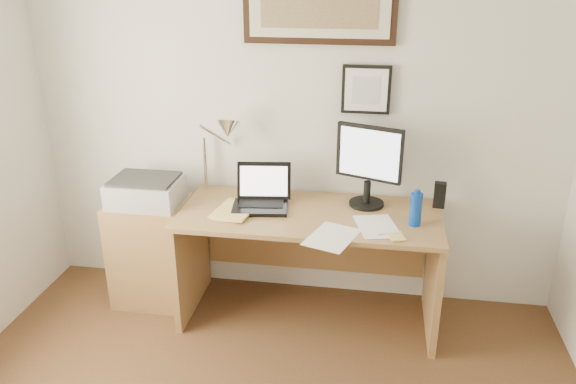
% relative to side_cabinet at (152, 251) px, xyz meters
% --- Properties ---
extents(wall_back, '(3.50, 0.02, 2.50)m').
position_rel_side_cabinet_xyz_m(wall_back, '(0.92, 0.32, 0.89)').
color(wall_back, silver).
rests_on(wall_back, ground).
extents(side_cabinet, '(0.50, 0.40, 0.73)m').
position_rel_side_cabinet_xyz_m(side_cabinet, '(0.00, 0.00, 0.00)').
color(side_cabinet, olive).
rests_on(side_cabinet, floor).
extents(water_bottle, '(0.07, 0.07, 0.20)m').
position_rel_side_cabinet_xyz_m(water_bottle, '(1.70, -0.12, 0.48)').
color(water_bottle, '#0B389A').
rests_on(water_bottle, desk).
extents(bottle_cap, '(0.04, 0.04, 0.02)m').
position_rel_side_cabinet_xyz_m(bottle_cap, '(1.70, -0.12, 0.59)').
color(bottle_cap, '#0B389A').
rests_on(bottle_cap, water_bottle).
extents(speaker, '(0.08, 0.07, 0.16)m').
position_rel_side_cabinet_xyz_m(speaker, '(1.86, 0.17, 0.47)').
color(speaker, black).
rests_on(speaker, desk).
extents(paper_sheet_a, '(0.33, 0.39, 0.00)m').
position_rel_side_cabinet_xyz_m(paper_sheet_a, '(1.24, -0.36, 0.39)').
color(paper_sheet_a, white).
rests_on(paper_sheet_a, desk).
extents(paper_sheet_b, '(0.30, 0.36, 0.00)m').
position_rel_side_cabinet_xyz_m(paper_sheet_b, '(1.48, -0.18, 0.39)').
color(paper_sheet_b, white).
rests_on(paper_sheet_b, desk).
extents(sticky_pad, '(0.10, 0.10, 0.01)m').
position_rel_side_cabinet_xyz_m(sticky_pad, '(1.60, -0.32, 0.39)').
color(sticky_pad, '#DAD067').
rests_on(sticky_pad, desk).
extents(marker_pen, '(0.14, 0.06, 0.02)m').
position_rel_side_cabinet_xyz_m(marker_pen, '(1.55, -0.28, 0.39)').
color(marker_pen, white).
rests_on(marker_pen, desk).
extents(book, '(0.27, 0.34, 0.02)m').
position_rel_side_cabinet_xyz_m(book, '(0.51, -0.10, 0.40)').
color(book, '#EFC970').
rests_on(book, desk).
extents(desk, '(1.60, 0.70, 0.75)m').
position_rel_side_cabinet_xyz_m(desk, '(1.07, 0.04, 0.15)').
color(desk, olive).
rests_on(desk, floor).
extents(laptop, '(0.37, 0.33, 0.26)m').
position_rel_side_cabinet_xyz_m(laptop, '(0.76, 0.00, 0.44)').
color(laptop, black).
rests_on(laptop, desk).
extents(lcd_monitor, '(0.41, 0.22, 0.52)m').
position_rel_side_cabinet_xyz_m(lcd_monitor, '(1.41, 0.12, 0.68)').
color(lcd_monitor, black).
rests_on(lcd_monitor, desk).
extents(printer, '(0.44, 0.34, 0.18)m').
position_rel_side_cabinet_xyz_m(printer, '(0.01, -0.03, 0.45)').
color(printer, '#ABABAD').
rests_on(printer, side_cabinet).
extents(desk_lamp, '(0.29, 0.27, 0.53)m').
position_rel_side_cabinet_xyz_m(desk_lamp, '(0.51, 0.13, 0.82)').
color(desk_lamp, silver).
rests_on(desk_lamp, desk).
extents(picture_large, '(0.92, 0.04, 0.47)m').
position_rel_side_cabinet_xyz_m(picture_large, '(1.07, 0.29, 1.59)').
color(picture_large, black).
rests_on(picture_large, wall_back).
extents(picture_small, '(0.30, 0.03, 0.30)m').
position_rel_side_cabinet_xyz_m(picture_small, '(1.37, 0.29, 1.09)').
color(picture_small, black).
rests_on(picture_small, wall_back).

